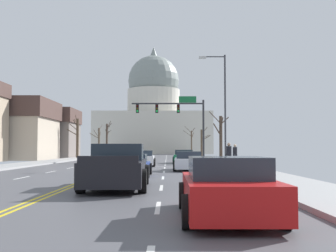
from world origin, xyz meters
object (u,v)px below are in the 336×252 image
object	(u,v)px
sedan_oncoming_00	(123,155)
bicycle_parked	(225,161)
pedestrian_00	(228,154)
sedan_near_00	(183,157)
pickup_truck_near_04	(116,168)
signal_gantry	(177,114)
street_lamp_right	(221,101)
sedan_near_03	(130,166)
sedan_oncoming_01	(110,154)
pedestrian_01	(234,154)
sedan_near_02	(188,161)
sedan_near_01	(142,159)
sedan_near_05	(226,189)

from	to	relation	value
sedan_oncoming_00	bicycle_parked	xyz separation A→B (m)	(10.03, -20.51, -0.09)
pedestrian_00	sedan_near_00	bearing A→B (deg)	100.13
pickup_truck_near_04	pedestrian_00	distance (m)	13.16
sedan_oncoming_00	pedestrian_00	world-z (taller)	pedestrian_00
bicycle_parked	signal_gantry	bearing A→B (deg)	104.84
street_lamp_right	pedestrian_00	size ratio (longest dim) A/B	5.14
sedan_near_03	signal_gantry	bearing A→B (deg)	82.62
street_lamp_right	sedan_oncoming_01	xyz separation A→B (m)	(-13.01, 32.60, -4.57)
pickup_truck_near_04	pedestrian_01	size ratio (longest dim) A/B	3.48
sedan_oncoming_00	pedestrian_00	xyz separation A→B (m)	(9.53, -25.80, 0.49)
sedan_near_02	bicycle_parked	distance (m)	5.72
sedan_near_00	bicycle_parked	bearing A→B (deg)	-70.58
pickup_truck_near_04	sedan_oncoming_00	xyz separation A→B (m)	(-3.66, 37.57, -0.16)
sedan_near_02	pedestrian_00	xyz separation A→B (m)	(2.60, -0.48, 0.49)
sedan_oncoming_00	sedan_oncoming_01	world-z (taller)	sedan_oncoming_01
sedan_near_01	sedan_near_00	bearing A→B (deg)	62.21
sedan_near_00	pedestrian_00	size ratio (longest dim) A/B	2.67
sedan_near_01	sedan_oncoming_00	world-z (taller)	sedan_near_01
sedan_near_01	bicycle_parked	distance (m)	6.68
sedan_oncoming_00	sedan_oncoming_01	size ratio (longest dim) A/B	1.00
sedan_near_05	sedan_near_01	bearing A→B (deg)	97.37
sedan_near_05	pedestrian_01	bearing A→B (deg)	80.53
signal_gantry	sedan_near_05	distance (m)	36.86
sedan_near_00	sedan_oncoming_00	distance (m)	14.11
sedan_oncoming_01	pedestrian_00	distance (m)	39.89
sedan_near_02	bicycle_parked	world-z (taller)	sedan_near_02
sedan_oncoming_01	pedestrian_00	size ratio (longest dim) A/B	2.72
signal_gantry	bicycle_parked	size ratio (longest dim) A/B	4.47
pedestrian_01	bicycle_parked	world-z (taller)	pedestrian_01
sedan_near_03	sedan_near_05	distance (m)	13.60
street_lamp_right	pedestrian_00	distance (m)	6.61
sedan_near_01	sedan_oncoming_01	size ratio (longest dim) A/B	1.00
pickup_truck_near_04	pedestrian_00	bearing A→B (deg)	63.53
street_lamp_right	sedan_near_05	distance (m)	24.20
sedan_near_05	pedestrian_01	xyz separation A→B (m)	(3.95, 23.67, 0.44)
sedan_near_03	pickup_truck_near_04	xyz separation A→B (m)	(0.08, -6.59, 0.18)
sedan_near_02	pedestrian_01	distance (m)	6.15
sedan_near_02	pedestrian_00	world-z (taller)	pedestrian_00
sedan_oncoming_01	bicycle_parked	distance (m)	35.10
sedan_near_01	sedan_near_02	bearing A→B (deg)	-62.05
sedan_near_00	pedestrian_01	bearing A→B (deg)	-66.30
signal_gantry	bicycle_parked	xyz separation A→B (m)	(3.42, -12.89, -4.68)
sedan_near_05	street_lamp_right	bearing A→B (deg)	82.86
pickup_truck_near_04	sedan_near_00	bearing A→B (deg)	82.30
sedan_near_01	pickup_truck_near_04	world-z (taller)	pickup_truck_near_04
signal_gantry	pedestrian_01	xyz separation A→B (m)	(4.14, -12.91, -4.13)
sedan_oncoming_01	signal_gantry	bearing A→B (deg)	-63.30
sedan_near_02	pickup_truck_near_04	world-z (taller)	pickup_truck_near_04
signal_gantry	sedan_near_00	size ratio (longest dim) A/B	1.77
sedan_near_02	pedestrian_00	bearing A→B (deg)	-10.48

